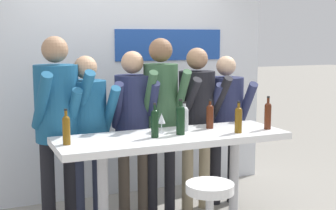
{
  "coord_description": "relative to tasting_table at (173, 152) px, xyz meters",
  "views": [
    {
      "loc": [
        -1.63,
        -3.67,
        1.83
      ],
      "look_at": [
        0.0,
        0.1,
        1.23
      ],
      "focal_mm": 50.0,
      "sensor_mm": 36.0,
      "label": 1
    }
  ],
  "objects": [
    {
      "name": "back_wall",
      "position": [
        0.01,
        1.46,
        0.45
      ],
      "size": [
        3.66,
        0.12,
        2.55
      ],
      "color": "silver",
      "rests_on": "ground_plane"
    },
    {
      "name": "tasting_table",
      "position": [
        0.0,
        0.0,
        0.0
      ],
      "size": [
        2.06,
        0.67,
        0.98
      ],
      "color": "white",
      "rests_on": "ground_plane"
    },
    {
      "name": "person_far_left",
      "position": [
        -0.89,
        0.58,
        0.31
      ],
      "size": [
        0.54,
        0.64,
        1.83
      ],
      "rotation": [
        0.0,
        0.0,
        0.17
      ],
      "color": "black",
      "rests_on": "ground_plane"
    },
    {
      "name": "person_left",
      "position": [
        -0.61,
        0.6,
        0.2
      ],
      "size": [
        0.48,
        0.56,
        1.65
      ],
      "rotation": [
        0.0,
        0.0,
        0.09
      ],
      "color": "#23283D",
      "rests_on": "ground_plane"
    },
    {
      "name": "person_center_left",
      "position": [
        -0.14,
        0.65,
        0.22
      ],
      "size": [
        0.49,
        0.59,
        1.69
      ],
      "rotation": [
        0.0,
        0.0,
        -0.18
      ],
      "color": "#473D33",
      "rests_on": "ground_plane"
    },
    {
      "name": "person_center",
      "position": [
        0.14,
        0.59,
        0.31
      ],
      "size": [
        0.45,
        0.58,
        1.81
      ],
      "rotation": [
        0.0,
        0.0,
        -0.11
      ],
      "color": "black",
      "rests_on": "ground_plane"
    },
    {
      "name": "person_center_right",
      "position": [
        0.55,
        0.6,
        0.24
      ],
      "size": [
        0.47,
        0.56,
        1.72
      ],
      "rotation": [
        0.0,
        0.0,
        0.06
      ],
      "color": "gray",
      "rests_on": "ground_plane"
    },
    {
      "name": "person_right",
      "position": [
        0.91,
        0.65,
        0.17
      ],
      "size": [
        0.5,
        0.58,
        1.62
      ],
      "rotation": [
        0.0,
        0.0,
        -0.13
      ],
      "color": "black",
      "rests_on": "ground_plane"
    },
    {
      "name": "wine_bottle_0",
      "position": [
        0.17,
        0.12,
        0.28
      ],
      "size": [
        0.08,
        0.08,
        0.27
      ],
      "color": "#B7BCC1",
      "rests_on": "tasting_table"
    },
    {
      "name": "wine_bottle_1",
      "position": [
        0.91,
        -0.12,
        0.29
      ],
      "size": [
        0.06,
        0.06,
        0.31
      ],
      "color": "#4C1E0F",
      "rests_on": "tasting_table"
    },
    {
      "name": "wine_bottle_2",
      "position": [
        0.44,
        0.13,
        0.28
      ],
      "size": [
        0.07,
        0.07,
        0.27
      ],
      "color": "#4C1E0F",
      "rests_on": "tasting_table"
    },
    {
      "name": "wine_bottle_3",
      "position": [
        0.58,
        -0.15,
        0.28
      ],
      "size": [
        0.07,
        0.07,
        0.28
      ],
      "color": "brown",
      "rests_on": "tasting_table"
    },
    {
      "name": "wine_bottle_4",
      "position": [
        -0.93,
        -0.01,
        0.28
      ],
      "size": [
        0.06,
        0.06,
        0.29
      ],
      "color": "brown",
      "rests_on": "tasting_table"
    },
    {
      "name": "wine_bottle_5",
      "position": [
        -0.18,
        -0.04,
        0.29
      ],
      "size": [
        0.06,
        0.06,
        0.3
      ],
      "color": "black",
      "rests_on": "tasting_table"
    },
    {
      "name": "wine_bottle_6",
      "position": [
        0.07,
        -0.02,
        0.3
      ],
      "size": [
        0.08,
        0.08,
        0.31
      ],
      "color": "black",
      "rests_on": "tasting_table"
    },
    {
      "name": "wine_glass_0",
      "position": [
        -0.06,
        0.11,
        0.28
      ],
      "size": [
        0.07,
        0.07,
        0.18
      ],
      "color": "silver",
      "rests_on": "tasting_table"
    }
  ]
}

